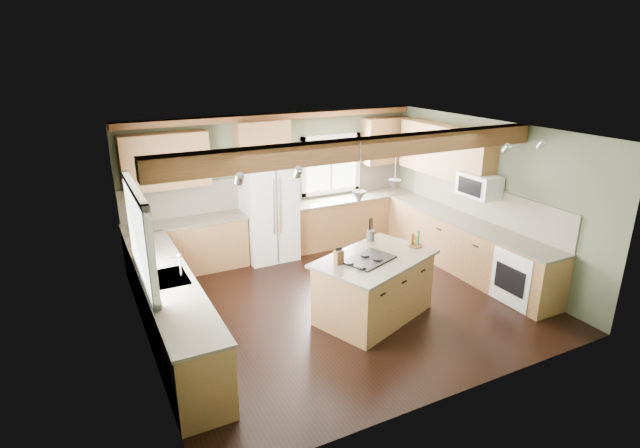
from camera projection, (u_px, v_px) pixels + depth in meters
name	position (u px, v px, depth m)	size (l,w,h in m)	color
floor	(340.00, 302.00, 7.66)	(5.60, 5.60, 0.00)	black
ceiling	(342.00, 132.00, 6.81)	(5.60, 5.60, 0.00)	silver
wall_back	(276.00, 183.00, 9.34)	(5.60, 5.60, 0.00)	#4D563D
wall_left	(139.00, 256.00, 6.03)	(5.00, 5.00, 0.00)	#4D563D
wall_right	(485.00, 197.00, 8.44)	(5.00, 5.00, 0.00)	#4D563D
ceiling_beam	(365.00, 148.00, 6.35)	(5.55, 0.26, 0.26)	#512C17
soffit_trim	(276.00, 117.00, 8.85)	(5.55, 0.20, 0.10)	#512C17
backsplash_back	(276.00, 188.00, 9.36)	(5.58, 0.03, 0.58)	brown
backsplash_right	(482.00, 202.00, 8.50)	(0.03, 3.70, 0.58)	brown
base_cab_back_left	(187.00, 247.00, 8.60)	(2.02, 0.60, 0.88)	brown
counter_back_left	(185.00, 222.00, 8.45)	(2.06, 0.64, 0.04)	#4B4337
base_cab_back_right	(351.00, 220.00, 10.01)	(2.62, 0.60, 0.88)	brown
counter_back_right	(352.00, 198.00, 9.86)	(2.66, 0.64, 0.04)	#4B4337
base_cab_left	(171.00, 311.00, 6.49)	(0.60, 3.70, 0.88)	brown
counter_left	(167.00, 279.00, 6.34)	(0.64, 3.74, 0.04)	#4B4337
base_cab_right	(465.00, 246.00, 8.63)	(0.60, 3.70, 0.88)	brown
counter_right	(467.00, 221.00, 8.48)	(0.64, 3.74, 0.04)	#4B4337
upper_cab_back_left	(165.00, 161.00, 8.12)	(1.40, 0.35, 0.90)	brown
upper_cab_over_fridge	(262.00, 141.00, 8.78)	(0.96, 0.35, 0.70)	brown
upper_cab_right	(445.00, 151.00, 8.91)	(0.35, 2.20, 0.90)	brown
upper_cab_back_corner	(385.00, 140.00, 9.96)	(0.90, 0.35, 0.90)	brown
window_left	(138.00, 235.00, 6.00)	(0.04, 1.60, 1.05)	white
window_back	(330.00, 164.00, 9.73)	(1.10, 0.04, 1.00)	white
sink	(167.00, 279.00, 6.33)	(0.50, 0.65, 0.03)	#262628
faucet	(180.00, 266.00, 6.36)	(0.02, 0.02, 0.28)	#B2B2B7
dishwasher	(196.00, 365.00, 5.40)	(0.60, 0.60, 0.84)	white
oven	(524.00, 276.00, 7.54)	(0.60, 0.72, 0.84)	white
microwave	(479.00, 185.00, 8.22)	(0.40, 0.70, 0.38)	white
pendant_left	(359.00, 197.00, 6.36)	(0.18, 0.18, 0.16)	#B2B2B7
pendant_right	(395.00, 185.00, 6.92)	(0.18, 0.18, 0.16)	#B2B2B7
refrigerator	(269.00, 211.00, 9.02)	(0.90, 0.74, 1.80)	white
island	(374.00, 288.00, 7.12)	(1.60, 0.98, 0.88)	olive
island_top	(375.00, 259.00, 6.97)	(1.70, 1.08, 0.04)	#4B4337
cooktop	(369.00, 259.00, 6.86)	(0.69, 0.46, 0.02)	black
knife_block	(339.00, 257.00, 6.71)	(0.12, 0.09, 0.19)	brown
utensil_crock	(371.00, 235.00, 7.55)	(0.12, 0.12, 0.16)	#433A36
bottle_tray	(415.00, 239.00, 7.34)	(0.24, 0.24, 0.22)	brown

